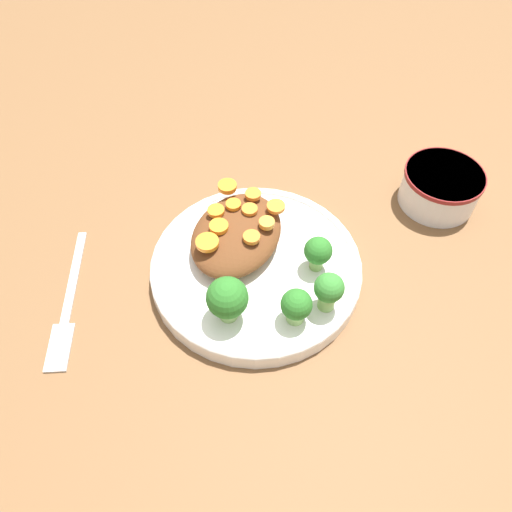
{
  "coord_description": "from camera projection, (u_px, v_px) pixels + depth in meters",
  "views": [
    {
      "loc": [
        -0.32,
        -0.14,
        0.49
      ],
      "look_at": [
        0.0,
        0.0,
        0.03
      ],
      "focal_mm": 35.0,
      "sensor_mm": 36.0,
      "label": 1
    }
  ],
  "objects": [
    {
      "name": "ground_plane",
      "position": [
        256.0,
        274.0,
        0.6
      ],
      "size": [
        4.0,
        4.0,
        0.0
      ],
      "primitive_type": "plane",
      "color": "brown"
    },
    {
      "name": "carrot_slice_5",
      "position": [
        219.0,
        226.0,
        0.57
      ],
      "size": [
        0.02,
        0.02,
        0.01
      ],
      "primitive_type": "cylinder",
      "color": "orange",
      "rests_on": "stew_mound"
    },
    {
      "name": "carrot_slice_8",
      "position": [
        274.0,
        206.0,
        0.59
      ],
      "size": [
        0.02,
        0.02,
        0.0
      ],
      "primitive_type": "cylinder",
      "color": "orange",
      "rests_on": "stew_mound"
    },
    {
      "name": "carrot_slice_6",
      "position": [
        250.0,
        209.0,
        0.58
      ],
      "size": [
        0.02,
        0.02,
        0.0
      ],
      "primitive_type": "cylinder",
      "color": "orange",
      "rests_on": "stew_mound"
    },
    {
      "name": "stew_mound",
      "position": [
        236.0,
        234.0,
        0.59
      ],
      "size": [
        0.13,
        0.1,
        0.04
      ],
      "primitive_type": "ellipsoid",
      "color": "#5B3319",
      "rests_on": "plate"
    },
    {
      "name": "broccoli_floret_0",
      "position": [
        231.0,
        300.0,
        0.51
      ],
      "size": [
        0.04,
        0.04,
        0.06
      ],
      "color": "#7FA85B",
      "rests_on": "plate"
    },
    {
      "name": "carrot_slice_3",
      "position": [
        216.0,
        211.0,
        0.58
      ],
      "size": [
        0.02,
        0.02,
        0.0
      ],
      "primitive_type": "cylinder",
      "color": "orange",
      "rests_on": "stew_mound"
    },
    {
      "name": "dip_bowl",
      "position": [
        441.0,
        186.0,
        0.65
      ],
      "size": [
        0.1,
        0.1,
        0.05
      ],
      "color": "silver",
      "rests_on": "ground_plane"
    },
    {
      "name": "carrot_slice_4",
      "position": [
        207.0,
        242.0,
        0.55
      ],
      "size": [
        0.03,
        0.03,
        0.01
      ],
      "primitive_type": "cylinder",
      "color": "orange",
      "rests_on": "stew_mound"
    },
    {
      "name": "carrot_slice_0",
      "position": [
        253.0,
        194.0,
        0.6
      ],
      "size": [
        0.02,
        0.02,
        0.01
      ],
      "primitive_type": "cylinder",
      "color": "orange",
      "rests_on": "stew_mound"
    },
    {
      "name": "carrot_slice_2",
      "position": [
        252.0,
        237.0,
        0.56
      ],
      "size": [
        0.02,
        0.02,
        0.01
      ],
      "primitive_type": "cylinder",
      "color": "orange",
      "rests_on": "stew_mound"
    },
    {
      "name": "carrot_slice_1",
      "position": [
        265.0,
        222.0,
        0.57
      ],
      "size": [
        0.02,
        0.02,
        0.01
      ],
      "primitive_type": "cylinder",
      "color": "orange",
      "rests_on": "stew_mound"
    },
    {
      "name": "broccoli_floret_1",
      "position": [
        318.0,
        252.0,
        0.56
      ],
      "size": [
        0.03,
        0.03,
        0.05
      ],
      "color": "#759E51",
      "rests_on": "plate"
    },
    {
      "name": "broccoli_floret_2",
      "position": [
        296.0,
        306.0,
        0.52
      ],
      "size": [
        0.03,
        0.03,
        0.05
      ],
      "color": "#7FA85B",
      "rests_on": "plate"
    },
    {
      "name": "carrot_slice_9",
      "position": [
        233.0,
        205.0,
        0.59
      ],
      "size": [
        0.02,
        0.02,
        0.0
      ],
      "primitive_type": "cylinder",
      "color": "orange",
      "rests_on": "stew_mound"
    },
    {
      "name": "carrot_slice_7",
      "position": [
        227.0,
        186.0,
        0.61
      ],
      "size": [
        0.02,
        0.02,
        0.01
      ],
      "primitive_type": "cylinder",
      "color": "orange",
      "rests_on": "stew_mound"
    },
    {
      "name": "plate",
      "position": [
        256.0,
        267.0,
        0.59
      ],
      "size": [
        0.25,
        0.25,
        0.02
      ],
      "color": "white",
      "rests_on": "ground_plane"
    },
    {
      "name": "broccoli_floret_3",
      "position": [
        329.0,
        290.0,
        0.52
      ],
      "size": [
        0.03,
        0.03,
        0.05
      ],
      "color": "#759E51",
      "rests_on": "plate"
    },
    {
      "name": "fork",
      "position": [
        67.0,
        310.0,
        0.57
      ],
      "size": [
        0.18,
        0.1,
        0.01
      ],
      "rotation": [
        0.0,
        0.0,
        9.88
      ],
      "color": "beige",
      "rests_on": "ground_plane"
    }
  ]
}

